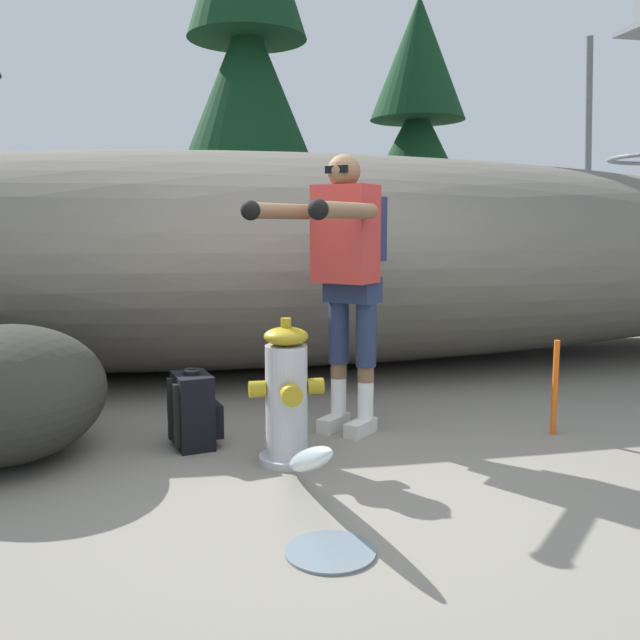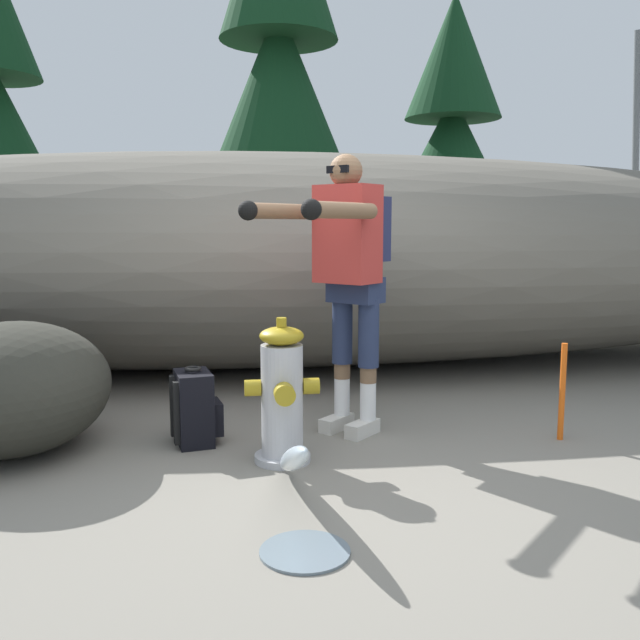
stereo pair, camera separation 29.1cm
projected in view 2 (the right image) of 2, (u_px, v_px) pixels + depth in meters
name	position (u px, v px, depth m)	size (l,w,h in m)	color
ground_plane	(333.00, 483.00, 3.52)	(56.00, 56.00, 0.04)	slate
dirt_embankment	(283.00, 260.00, 6.39)	(13.86, 3.20, 1.96)	#666056
fire_hydrant	(282.00, 396.00, 3.74)	(0.41, 0.36, 0.81)	#B2B2B7
hydrant_water_jet	(295.00, 471.00, 3.10)	(0.37, 1.12, 0.48)	silver
utility_worker	(348.00, 260.00, 4.15)	(0.96, 0.96, 1.73)	beige
spare_backpack	(195.00, 408.00, 4.08)	(0.33, 0.33, 0.47)	black
boulder_mid	(13.00, 388.00, 3.91)	(1.19, 1.08, 0.76)	#2B2B25
pine_tree_left	(279.00, 73.00, 9.65)	(2.59, 2.59, 6.49)	#47331E
pine_tree_center	(452.00, 140.00, 11.40)	(2.47, 2.47, 5.08)	#47331E
survey_stake	(562.00, 392.00, 4.14)	(0.04, 0.04, 0.60)	#E55914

